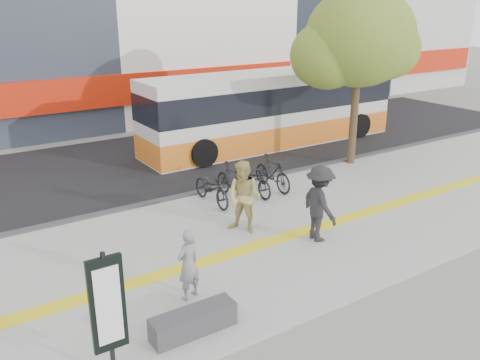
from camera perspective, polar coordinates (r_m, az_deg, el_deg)
ground at (r=11.68m, az=3.39°, el=-10.01°), size 120.00×120.00×0.00m
sidewalk at (r=12.76m, az=-0.64°, el=-7.10°), size 40.00×7.00×0.08m
tactile_strip at (r=12.36m, az=0.62°, el=-7.78°), size 40.00×0.45×0.01m
street at (r=19.07m, az=-12.88°, el=1.49°), size 40.00×8.00×0.06m
curb at (r=15.56m, az=-7.61°, el=-2.12°), size 40.00×0.25×0.14m
bench at (r=9.48m, az=-5.26°, el=-15.59°), size 1.60×0.45×0.45m
signboard at (r=8.16m, az=-14.67°, el=-13.61°), size 0.55×0.10×2.20m
street_tree at (r=18.62m, az=13.01°, el=15.17°), size 4.40×3.80×6.31m
bus at (r=21.23m, az=3.68°, el=7.80°), size 11.33×2.69×3.02m
bicycle_row at (r=15.42m, az=0.27°, el=-0.04°), size 2.81×1.88×1.10m
seated_woman at (r=10.20m, az=-5.85°, el=-9.43°), size 0.63×0.50×1.50m
pedestrian_tan at (r=12.91m, az=0.47°, el=-1.95°), size 1.09×1.16×1.90m
pedestrian_dark at (r=12.62m, az=8.95°, el=-2.63°), size 0.90×1.34×1.94m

